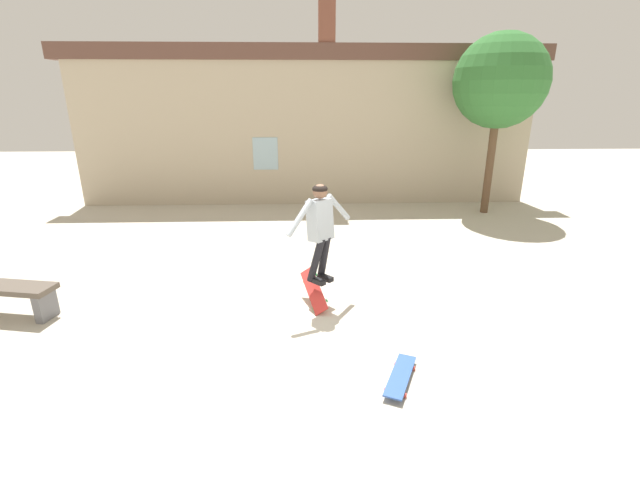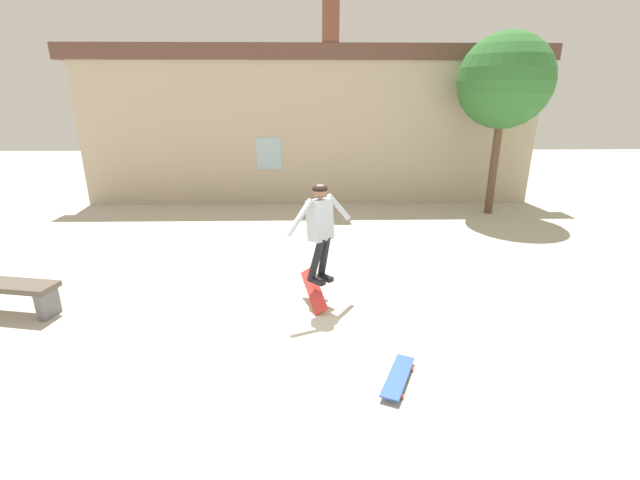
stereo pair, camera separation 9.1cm
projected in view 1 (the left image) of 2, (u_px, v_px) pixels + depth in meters
The scene contains 7 objects.
ground_plane at pixel (311, 334), 5.77m from camera, with size 40.00×40.00×0.00m, color beige.
building_backdrop at pixel (306, 124), 12.08m from camera, with size 13.49×0.52×5.53m.
tree_right at pixel (500, 82), 10.64m from camera, with size 2.31×2.31×4.53m.
park_bench at pixel (3, 293), 6.14m from camera, with size 1.58×0.67×0.49m.
skater at pixel (320, 225), 6.18m from camera, with size 0.99×0.96×1.48m.
skateboard_flipping at pixel (314, 290), 6.50m from camera, with size 0.42×0.76×0.49m.
skateboard_resting at pixel (400, 376), 4.80m from camera, with size 0.53×0.84×0.08m.
Camera 1 is at (-0.08, -5.05, 3.06)m, focal length 24.00 mm.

